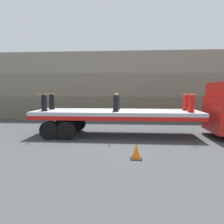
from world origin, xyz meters
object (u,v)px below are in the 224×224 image
Objects in this scene: flatbed_trailer at (106,115)px; traffic_cone at (136,151)px; fire_hydrant_black_near_0 at (44,103)px; fire_hydrant_black_near_1 at (116,103)px; fire_hydrant_red_near_2 at (191,103)px; fire_hydrant_red_far_2 at (186,102)px; fire_hydrant_black_far_0 at (52,102)px; fire_hydrant_black_far_1 at (117,102)px.

traffic_cone is at bearing -69.52° from flatbed_trailer.
fire_hydrant_black_near_0 is at bearing -169.89° from flatbed_trailer.
fire_hydrant_black_near_0 is 1.57× the size of traffic_cone.
flatbed_trailer is 9.83× the size of fire_hydrant_black_near_1.
fire_hydrant_red_near_2 is 1.11m from fire_hydrant_red_far_2.
fire_hydrant_red_near_2 is at bearing 0.00° from fire_hydrant_black_near_1.
fire_hydrant_black_near_0 is 5.85m from traffic_cone.
fire_hydrant_black_near_1 reaches higher than flatbed_trailer.
fire_hydrant_black_far_0 is 7.39m from fire_hydrant_red_near_2.
traffic_cone is (0.92, -4.45, -1.48)m from fire_hydrant_black_far_1.
fire_hydrant_black_near_0 is 3.82m from fire_hydrant_black_far_1.
fire_hydrant_black_far_0 is 7.30m from fire_hydrant_red_far_2.
traffic_cone is (4.57, -3.34, -1.48)m from fire_hydrant_black_near_0.
fire_hydrant_black_near_1 is at bearing 180.00° from fire_hydrant_red_near_2.
flatbed_trailer is at bearing 172.43° from fire_hydrant_red_near_2.
traffic_cone is at bearing -129.31° from fire_hydrant_red_near_2.
flatbed_trailer is 1.02m from fire_hydrant_black_near_1.
traffic_cone is (4.57, -4.45, -1.48)m from fire_hydrant_black_far_0.
fire_hydrant_black_near_0 is 1.00× the size of fire_hydrant_black_far_0.
fire_hydrant_red_far_2 is at bearing 16.94° from fire_hydrant_black_near_1.
fire_hydrant_black_far_0 is 3.82m from fire_hydrant_black_near_1.
fire_hydrant_red_near_2 is at bearing -90.00° from fire_hydrant_red_far_2.
flatbed_trailer is at bearing 133.79° from fire_hydrant_black_near_1.
fire_hydrant_black_far_1 is (0.53, 0.56, 0.67)m from flatbed_trailer.
fire_hydrant_black_near_1 is at bearing 0.00° from fire_hydrant_black_near_0.
fire_hydrant_black_far_1 is at bearing 0.00° from fire_hydrant_black_far_0.
fire_hydrant_black_near_1 is 3.82m from fire_hydrant_red_far_2.
fire_hydrant_red_far_2 is at bearing 0.00° from fire_hydrant_black_far_1.
fire_hydrant_black_far_1 is 1.00× the size of fire_hydrant_red_far_2.
fire_hydrant_black_near_0 is at bearing -163.06° from fire_hydrant_black_far_1.
traffic_cone is (0.92, -3.34, -1.48)m from fire_hydrant_black_near_1.
fire_hydrant_black_near_0 is at bearing -171.34° from fire_hydrant_red_far_2.
fire_hydrant_black_near_0 reaches higher than flatbed_trailer.
fire_hydrant_black_near_1 is (0.53, -0.56, 0.67)m from flatbed_trailer.
flatbed_trailer reaches higher than traffic_cone.
fire_hydrant_red_far_2 is at bearing 0.00° from fire_hydrant_black_far_0.
fire_hydrant_black_far_1 is at bearing 180.00° from fire_hydrant_red_far_2.
fire_hydrant_black_near_0 reaches higher than traffic_cone.
fire_hydrant_red_far_2 is (3.65, 0.00, 0.00)m from fire_hydrant_black_far_1.
fire_hydrant_black_far_0 is 6.55m from traffic_cone.
fire_hydrant_black_near_1 is 1.00× the size of fire_hydrant_red_near_2.
fire_hydrant_black_far_1 is at bearing 101.69° from traffic_cone.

